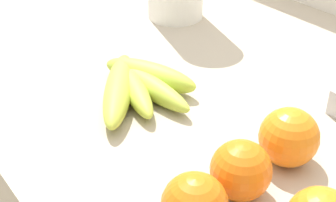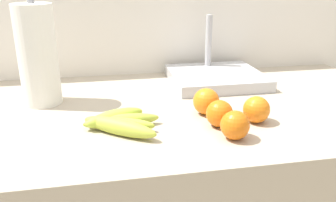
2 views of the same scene
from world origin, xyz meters
TOP-DOWN VIEW (x-y plane):
  - banana_bunch at (-0.05, -0.14)m, footprint 0.21×0.19m
  - orange_right at (0.21, -0.17)m, footprint 0.07×0.07m
  - orange_back_right at (0.20, -0.08)m, footprint 0.07×0.07m

SIDE VIEW (x-z plane):
  - banana_bunch at x=-0.05m, z-range 0.87..0.92m
  - orange_right at x=0.21m, z-range 0.88..0.95m
  - orange_back_right at x=0.20m, z-range 0.88..0.95m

